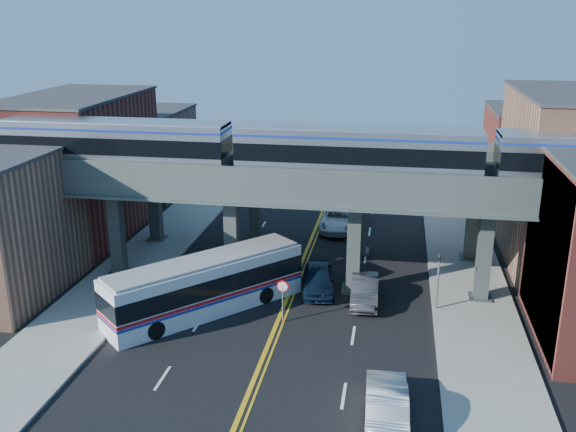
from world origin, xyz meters
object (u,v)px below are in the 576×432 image
at_px(car_lane_d, 351,207).
at_px(car_lane_b, 365,290).
at_px(traffic_signal, 438,276).
at_px(car_lane_a, 318,278).
at_px(transit_train, 357,152).
at_px(car_parked_curb, 386,402).
at_px(transit_bus, 206,286).
at_px(stop_sign, 283,294).
at_px(car_lane_c, 338,219).

bearing_deg(car_lane_d, car_lane_b, -90.70).
relative_size(traffic_signal, car_lane_a, 0.81).
height_order(car_lane_b, car_lane_d, car_lane_d).
bearing_deg(car_lane_d, transit_train, -93.04).
bearing_deg(car_parked_curb, car_lane_a, -72.69).
xyz_separation_m(transit_bus, car_lane_b, (9.36, 2.90, -0.88)).
bearing_deg(car_lane_d, traffic_signal, -77.73).
distance_m(car_lane_b, car_lane_d, 17.47).
distance_m(transit_train, car_lane_d, 17.94).
relative_size(transit_train, car_lane_d, 7.79).
height_order(transit_bus, car_lane_b, transit_bus).
relative_size(traffic_signal, transit_bus, 0.37).
xyz_separation_m(stop_sign, car_lane_d, (2.36, 20.82, -0.91)).
xyz_separation_m(stop_sign, traffic_signal, (8.90, 3.00, 0.54)).
bearing_deg(car_lane_b, transit_bus, -165.05).
distance_m(transit_bus, car_lane_c, 17.91).
distance_m(stop_sign, car_lane_d, 20.97).
height_order(transit_train, stop_sign, transit_train).
height_order(transit_train, traffic_signal, transit_train).
distance_m(car_lane_a, car_lane_d, 16.16).
height_order(transit_train, transit_bus, transit_train).
relative_size(transit_bus, car_lane_a, 2.21).
bearing_deg(traffic_signal, transit_bus, -170.04).
bearing_deg(car_parked_curb, car_lane_c, -82.02).
bearing_deg(car_parked_curb, car_lane_d, -84.88).
bearing_deg(car_lane_d, car_parked_curb, -90.42).
xyz_separation_m(transit_train, car_parked_curb, (2.50, -13.49, -8.35)).
distance_m(transit_train, stop_sign, 9.71).
distance_m(car_lane_d, car_parked_curb, 29.55).
relative_size(stop_sign, car_lane_a, 0.52).
xyz_separation_m(car_lane_b, car_lane_d, (-2.18, 17.33, 0.07)).
xyz_separation_m(traffic_signal, transit_bus, (-13.71, -2.41, -0.64)).
relative_size(car_lane_c, car_lane_d, 1.02).
bearing_deg(transit_bus, transit_train, -20.17).
relative_size(traffic_signal, car_lane_b, 0.86).
bearing_deg(transit_train, car_parked_curb, -79.51).
xyz_separation_m(traffic_signal, car_lane_d, (-6.54, 17.82, -1.45)).
height_order(transit_bus, car_parked_curb, transit_bus).
relative_size(stop_sign, transit_bus, 0.24).
bearing_deg(stop_sign, traffic_signal, 18.63).
bearing_deg(car_lane_b, stop_sign, -144.76).
bearing_deg(car_lane_b, car_lane_c, 100.16).
distance_m(car_lane_b, car_parked_curb, 12.09).
distance_m(transit_train, car_parked_curb, 16.05).
distance_m(stop_sign, car_lane_c, 17.42).
distance_m(car_lane_c, car_lane_d, 3.60).
distance_m(traffic_signal, car_lane_d, 19.03).
xyz_separation_m(stop_sign, car_parked_curb, (6.20, -8.49, -0.89)).
bearing_deg(car_lane_c, car_lane_a, -91.73).
height_order(car_lane_a, car_lane_d, car_lane_a).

